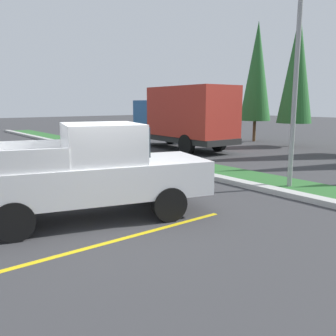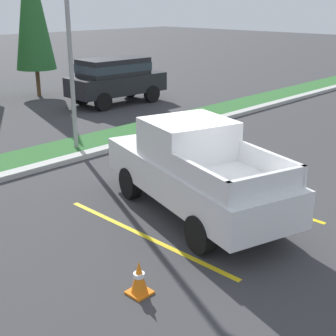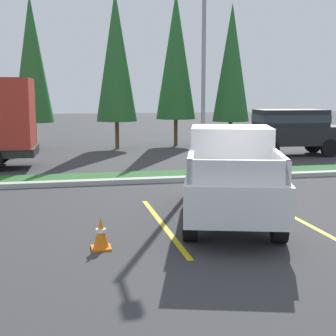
{
  "view_description": "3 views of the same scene",
  "coord_description": "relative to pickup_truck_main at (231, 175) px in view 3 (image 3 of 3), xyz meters",
  "views": [
    {
      "loc": [
        6.57,
        -3.52,
        2.53
      ],
      "look_at": [
        -0.0,
        1.66,
        1.01
      ],
      "focal_mm": 38.11,
      "sensor_mm": 36.0,
      "label": 1
    },
    {
      "loc": [
        -8.04,
        -6.54,
        4.53
      ],
      "look_at": [
        -0.73,
        0.51,
        0.97
      ],
      "focal_mm": 50.98,
      "sensor_mm": 36.0,
      "label": 2
    },
    {
      "loc": [
        -4.2,
        -10.39,
        2.85
      ],
      "look_at": [
        -1.52,
        1.96,
        0.92
      ],
      "focal_mm": 52.84,
      "sensor_mm": 36.0,
      "label": 3
    }
  ],
  "objects": [
    {
      "name": "ground_plane",
      "position": [
        0.53,
        0.08,
        -1.04
      ],
      "size": [
        120.0,
        120.0,
        0.0
      ],
      "primitive_type": "plane",
      "color": "#38383A"
    },
    {
      "name": "parking_line_near",
      "position": [
        -1.56,
        -0.05,
        -1.04
      ],
      "size": [
        0.12,
        4.8,
        0.01
      ],
      "primitive_type": "cube",
      "color": "yellow",
      "rests_on": "ground"
    },
    {
      "name": "parking_line_far",
      "position": [
        1.54,
        -0.05,
        -1.04
      ],
      "size": [
        0.12,
        4.8,
        0.01
      ],
      "primitive_type": "cube",
      "color": "yellow",
      "rests_on": "ground"
    },
    {
      "name": "curb_strip",
      "position": [
        0.53,
        5.08,
        -0.97
      ],
      "size": [
        56.0,
        0.4,
        0.15
      ],
      "primitive_type": "cube",
      "color": "#B2B2AD",
      "rests_on": "ground"
    },
    {
      "name": "grass_median",
      "position": [
        0.53,
        6.18,
        -1.01
      ],
      "size": [
        56.0,
        1.8,
        0.06
      ],
      "primitive_type": "cube",
      "color": "#2D662D",
      "rests_on": "ground"
    },
    {
      "name": "pickup_truck_main",
      "position": [
        0.0,
        0.0,
        0.0
      ],
      "size": [
        3.3,
        5.54,
        2.1
      ],
      "color": "black",
      "rests_on": "ground"
    },
    {
      "name": "suv_distant",
      "position": [
        6.68,
        10.59,
        0.2
      ],
      "size": [
        4.7,
        2.16,
        2.1
      ],
      "color": "black",
      "rests_on": "ground"
    },
    {
      "name": "street_light",
      "position": [
        1.09,
        5.83,
        3.2
      ],
      "size": [
        0.24,
        1.49,
        7.36
      ],
      "color": "gray",
      "rests_on": "ground"
    },
    {
      "name": "cypress_tree_left_inner",
      "position": [
        -4.98,
        15.54,
        3.47
      ],
      "size": [
        1.99,
        1.99,
        7.66
      ],
      "color": "brown",
      "rests_on": "ground"
    },
    {
      "name": "cypress_tree_center",
      "position": [
        -0.86,
        14.95,
        3.62
      ],
      "size": [
        2.06,
        2.06,
        7.91
      ],
      "color": "brown",
      "rests_on": "ground"
    },
    {
      "name": "cypress_tree_right_inner",
      "position": [
        2.42,
        15.78,
        3.75
      ],
      "size": [
        2.11,
        2.11,
        8.13
      ],
      "color": "brown",
      "rests_on": "ground"
    },
    {
      "name": "cypress_tree_rightmost",
      "position": [
        5.24,
        14.92,
        3.37
      ],
      "size": [
        1.95,
        1.95,
        7.49
      ],
      "color": "brown",
      "rests_on": "ground"
    },
    {
      "name": "traffic_cone",
      "position": [
        -3.02,
        -1.47,
        -0.75
      ],
      "size": [
        0.36,
        0.36,
        0.6
      ],
      "color": "orange",
      "rests_on": "ground"
    }
  ]
}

